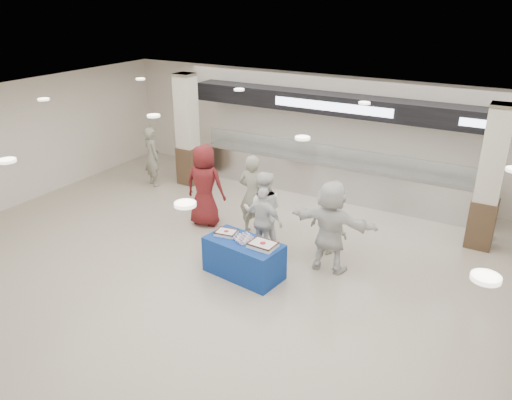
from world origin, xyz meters
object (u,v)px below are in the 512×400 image
Objects in this scene: civilian_maroon at (205,185)px; soldier_a at (253,195)px; cupcake_tray at (244,238)px; soldier_b at (328,222)px; civilian_white at (331,227)px; chef_short at (263,221)px; soldier_bg at (152,157)px; sheet_cake_right at (263,245)px; chef_tall at (263,211)px; display_table at (244,258)px; sheet_cake_left at (226,232)px.

civilian_maroon reaches higher than soldier_a.
soldier_b is at bearing 55.89° from cupcake_tray.
civilian_white is at bearing 161.72° from civilian_maroon.
civilian_maroon is 1.26m from soldier_a.
civilian_maroon is 2.05m from chef_short.
soldier_bg is (-4.11, 1.31, -0.10)m from soldier_a.
chef_short is 1.50m from civilian_white.
sheet_cake_right is 0.31× the size of soldier_bg.
chef_tall is 1.41m from soldier_b.
sheet_cake_left is at bearing 177.45° from display_table.
civilian_maroon reaches higher than chef_short.
chef_tall is 1.24× the size of soldier_b.
soldier_bg is at bearing 146.61° from sheet_cake_left.
chef_short is at bearing 67.26° from sheet_cake_left.
display_table is 0.61m from sheet_cake_right.
sheet_cake_right is at bearing 123.43° from soldier_a.
chef_short is (-0.53, 0.98, -0.04)m from sheet_cake_right.
display_table is 5.76m from soldier_bg.
display_table is 2.92× the size of sheet_cake_right.
civilian_maroon reaches higher than civilian_white.
soldier_bg reaches higher than sheet_cake_left.
civilian_maroon is (-2.00, 1.53, 0.22)m from cupcake_tray.
civilian_white is at bearing 129.51° from soldier_b.
sheet_cake_right is 1.43m from civilian_white.
cupcake_tray is at bearing 171.47° from sheet_cake_right.
civilian_maroon is 1.39× the size of soldier_b.
soldier_a is at bearing 101.13° from sheet_cake_left.
chef_tall reaches higher than cupcake_tray.
civilian_maroon is at bearing 147.12° from sheet_cake_right.
civilian_white is at bearing 34.80° from cupcake_tray.
civilian_white reaches higher than chef_tall.
soldier_b is (1.08, 1.70, 0.34)m from display_table.
soldier_a reaches higher than chef_tall.
chef_short is at bearing 0.86° from civilian_white.
civilian_maroon is at bearing 16.38° from soldier_b.
display_table is 3.20× the size of cupcake_tray.
soldier_b is 0.74× the size of civilian_white.
soldier_bg is (-5.97, 1.31, 0.15)m from soldier_b.
civilian_maroon reaches higher than cupcake_tray.
display_table is at bearing 173.38° from soldier_bg.
chef_short is at bearing 118.40° from sheet_cake_right.
soldier_a is 1.00× the size of civilian_white.
civilian_maroon is at bearing 136.45° from sheet_cake_left.
civilian_white is (1.85, 0.96, 0.17)m from sheet_cake_left.
cupcake_tray is 0.32× the size of chef_short.
civilian_maroon reaches higher than soldier_bg.
chef_short is at bearing -178.08° from soldier_bg.
display_table is at bearing -10.40° from sheet_cake_left.
cupcake_tray is 0.24× the size of civilian_maroon.
display_table is at bearing 97.03° from chef_short.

